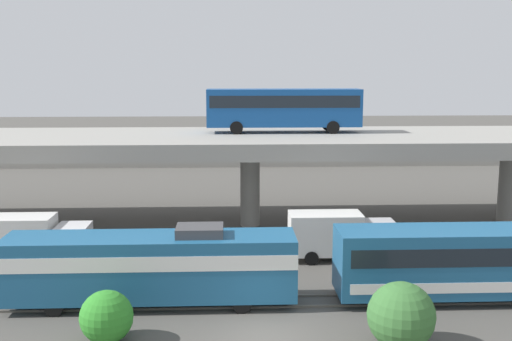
# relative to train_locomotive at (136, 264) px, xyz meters

# --- Properties ---
(ground_plane) EXTENTS (260.00, 260.00, 0.00)m
(ground_plane) POSITION_rel_train_locomotive_xyz_m (6.39, -4.00, -2.19)
(ground_plane) COLOR #4C4944
(rail_strip_near) EXTENTS (110.00, 0.12, 0.12)m
(rail_strip_near) POSITION_rel_train_locomotive_xyz_m (6.39, -0.74, -2.13)
(rail_strip_near) COLOR #59544C
(rail_strip_near) RESTS_ON ground_plane
(rail_strip_far) EXTENTS (110.00, 0.12, 0.12)m
(rail_strip_far) POSITION_rel_train_locomotive_xyz_m (6.39, 0.74, -2.13)
(rail_strip_far) COLOR #59544C
(rail_strip_far) RESTS_ON ground_plane
(train_locomotive) EXTENTS (15.91, 3.04, 4.18)m
(train_locomotive) POSITION_rel_train_locomotive_xyz_m (0.00, 0.00, 0.00)
(train_locomotive) COLOR #1E5984
(train_locomotive) RESTS_ON ground_plane
(highway_overpass) EXTENTS (96.00, 12.39, 7.14)m
(highway_overpass) POSITION_rel_train_locomotive_xyz_m (6.39, 16.00, 4.19)
(highway_overpass) COLOR gray
(highway_overpass) RESTS_ON ground_plane
(transit_bus_on_overpass) EXTENTS (12.00, 2.68, 3.40)m
(transit_bus_on_overpass) POSITION_rel_train_locomotive_xyz_m (9.10, 17.43, 7.01)
(transit_bus_on_overpass) COLOR #14478C
(transit_bus_on_overpass) RESTS_ON highway_overpass
(service_truck_west) EXTENTS (6.80, 2.46, 3.04)m
(service_truck_west) POSITION_rel_train_locomotive_xyz_m (-7.63, 7.19, -0.56)
(service_truck_west) COLOR silver
(service_truck_west) RESTS_ON ground_plane
(service_truck_east) EXTENTS (6.80, 2.46, 3.04)m
(service_truck_east) POSITION_rel_train_locomotive_xyz_m (11.79, 7.19, -0.56)
(service_truck_east) COLOR #B7B7BC
(service_truck_east) RESTS_ON ground_plane
(pier_parking_lot) EXTENTS (77.45, 13.20, 1.30)m
(pier_parking_lot) POSITION_rel_train_locomotive_xyz_m (6.39, 51.00, -1.54)
(pier_parking_lot) COLOR gray
(pier_parking_lot) RESTS_ON ground_plane
(parked_car_0) EXTENTS (4.68, 1.96, 1.50)m
(parked_car_0) POSITION_rel_train_locomotive_xyz_m (-17.85, 49.73, -0.12)
(parked_car_0) COLOR #0C4C26
(parked_car_0) RESTS_ON pier_parking_lot
(parked_car_1) EXTENTS (4.02, 1.82, 1.50)m
(parked_car_1) POSITION_rel_train_locomotive_xyz_m (9.53, 49.18, -0.12)
(parked_car_1) COLOR #9E998C
(parked_car_1) RESTS_ON pier_parking_lot
(parked_car_2) EXTENTS (4.42, 1.96, 1.50)m
(parked_car_2) POSITION_rel_train_locomotive_xyz_m (4.12, 51.25, -0.12)
(parked_car_2) COLOR navy
(parked_car_2) RESTS_ON pier_parking_lot
(parked_car_3) EXTENTS (4.39, 1.84, 1.50)m
(parked_car_3) POSITION_rel_train_locomotive_xyz_m (-23.18, 49.80, -0.12)
(parked_car_3) COLOR black
(parked_car_3) RESTS_ON pier_parking_lot
(parked_car_4) EXTENTS (4.02, 1.87, 1.50)m
(parked_car_4) POSITION_rel_train_locomotive_xyz_m (26.97, 48.91, -0.12)
(parked_car_4) COLOR #515459
(parked_car_4) RESTS_ON pier_parking_lot
(parked_car_5) EXTENTS (4.00, 1.94, 1.50)m
(parked_car_5) POSITION_rel_train_locomotive_xyz_m (33.45, 50.61, -0.12)
(parked_car_5) COLOR #515459
(parked_car_5) RESTS_ON pier_parking_lot
(parked_car_6) EXTENTS (4.44, 1.85, 1.50)m
(parked_car_6) POSITION_rel_train_locomotive_xyz_m (-13.43, 53.84, -0.12)
(parked_car_6) COLOR #515459
(parked_car_6) RESTS_ON pier_parking_lot
(harbor_water) EXTENTS (140.00, 36.00, 0.01)m
(harbor_water) POSITION_rel_train_locomotive_xyz_m (6.39, 74.00, -2.19)
(harbor_water) COLOR navy
(harbor_water) RESTS_ON ground_plane
(shrub_left) EXTENTS (2.39, 2.39, 2.39)m
(shrub_left) POSITION_rel_train_locomotive_xyz_m (-0.70, -4.36, -1.00)
(shrub_left) COLOR #2E8628
(shrub_left) RESTS_ON ground_plane
(shrub_right) EXTENTS (2.98, 2.98, 2.98)m
(shrub_right) POSITION_rel_train_locomotive_xyz_m (12.27, -5.48, -0.70)
(shrub_right) COLOR #376C32
(shrub_right) RESTS_ON ground_plane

